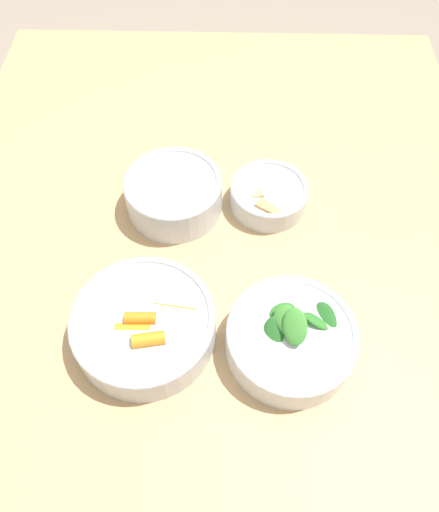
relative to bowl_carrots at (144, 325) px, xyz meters
name	(u,v)px	position (x,y,z in m)	size (l,w,h in m)	color
ground_plane	(216,400)	(0.16, -0.09, -0.81)	(10.00, 10.00, 0.00)	gray
dining_table	(214,280)	(0.16, -0.09, -0.14)	(1.18, 0.93, 0.78)	tan
bowl_carrots	(144,325)	(0.00, 0.00, 0.00)	(0.20, 0.20, 0.06)	silver
bowl_greens	(292,338)	(-0.01, -0.20, 0.00)	(0.18, 0.18, 0.09)	silver
bowl_beans_hotdog	(174,195)	(0.24, -0.02, 0.00)	(0.16, 0.16, 0.06)	silver
bowl_cookies	(269,195)	(0.25, -0.18, -0.01)	(0.13, 0.13, 0.04)	silver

